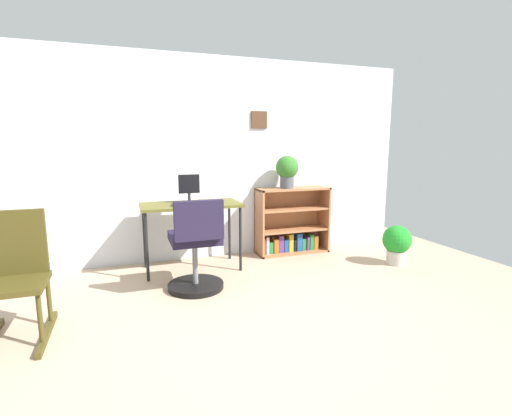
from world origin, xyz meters
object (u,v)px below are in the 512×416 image
desk (191,209)px  rocking_chair (14,275)px  potted_plant_on_shelf (287,170)px  bookshelf_low (291,224)px  office_chair (196,251)px  potted_plant_floor (397,243)px  keyboard (192,204)px  monitor (189,189)px

desk → rocking_chair: size_ratio=1.17×
desk → potted_plant_on_shelf: bearing=9.1°
potted_plant_on_shelf → bookshelf_low: bearing=32.7°
office_chair → potted_plant_floor: 2.27m
office_chair → rocking_chair: 1.39m
desk → potted_plant_on_shelf: potted_plant_on_shelf is taller
desk → rocking_chair: bearing=-144.1°
keyboard → potted_plant_on_shelf: bearing=13.8°
office_chair → keyboard: bearing=83.5°
rocking_chair → potted_plant_on_shelf: (2.59, 1.21, 0.59)m
keyboard → potted_plant_on_shelf: size_ratio=1.04×
rocking_chair → office_chair: bearing=16.3°
potted_plant_floor → rocking_chair: bearing=-173.4°
monitor → office_chair: (-0.06, -0.68, -0.49)m
desk → keyboard: (-0.01, -0.10, 0.07)m
rocking_chair → potted_plant_on_shelf: size_ratio=2.28×
bookshelf_low → potted_plant_on_shelf: 0.69m
office_chair → potted_plant_on_shelf: (1.26, 0.82, 0.66)m
rocking_chair → potted_plant_on_shelf: 2.92m
potted_plant_on_shelf → keyboard: bearing=-166.2°
office_chair → potted_plant_on_shelf: potted_plant_on_shelf is taller
keyboard → office_chair: bearing=-96.5°
rocking_chair → desk: bearing=35.9°
keyboard → monitor: bearing=88.4°
rocking_chair → potted_plant_floor: size_ratio=2.00×
bookshelf_low → monitor: bearing=-171.6°
potted_plant_on_shelf → potted_plant_floor: bearing=-38.2°
keyboard → potted_plant_floor: (2.20, -0.49, -0.48)m
monitor → office_chair: bearing=-95.4°
desk → office_chair: (-0.07, -0.62, -0.28)m
potted_plant_on_shelf → desk: bearing=-170.9°
keyboard → bookshelf_low: size_ratio=0.45×
desk → office_chair: bearing=-96.3°
rocking_chair → monitor: bearing=37.5°
rocking_chair → potted_plant_floor: rocking_chair is taller
monitor → rocking_chair: size_ratio=0.34×
keyboard → rocking_chair: 1.69m
keyboard → bookshelf_low: 1.38m
monitor → rocking_chair: monitor is taller
desk → potted_plant_floor: 2.31m
rocking_chair → keyboard: bearing=33.2°
desk → bookshelf_low: 1.34m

